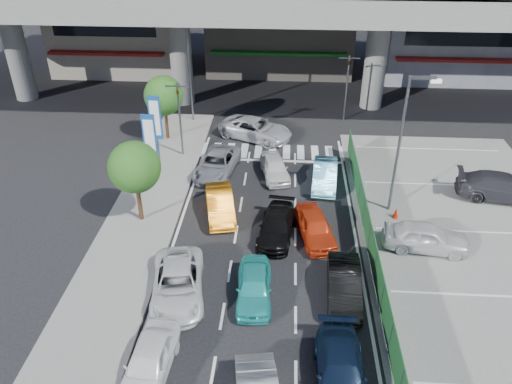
# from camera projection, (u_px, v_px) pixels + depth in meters

# --- Properties ---
(ground) EXTENTS (120.00, 120.00, 0.00)m
(ground) POSITION_uv_depth(u_px,v_px,m) (262.00, 272.00, 24.24)
(ground) COLOR black
(ground) RESTS_ON ground
(parking_lot) EXTENTS (12.00, 28.00, 0.06)m
(parking_lot) POSITION_uv_depth(u_px,v_px,m) (481.00, 255.00, 25.31)
(parking_lot) COLOR slate
(parking_lot) RESTS_ON ground
(sidewalk_left) EXTENTS (4.00, 30.00, 0.12)m
(sidewalk_left) POSITION_uv_depth(u_px,v_px,m) (142.00, 219.00, 27.99)
(sidewalk_left) COLOR slate
(sidewalk_left) RESTS_ON ground
(fence_run) EXTENTS (0.16, 22.00, 1.80)m
(fence_run) POSITION_uv_depth(u_px,v_px,m) (372.00, 249.00, 24.32)
(fence_run) COLOR #1D5527
(fence_run) RESTS_ON ground
(building_west) EXTENTS (12.00, 10.90, 13.00)m
(building_west) POSITION_uv_depth(u_px,v_px,m) (118.00, 0.00, 48.90)
(building_west) COLOR gray
(building_west) RESTS_ON ground
(building_east) EXTENTS (12.00, 10.90, 12.00)m
(building_east) POSITION_uv_depth(u_px,v_px,m) (449.00, 10.00, 47.39)
(building_east) COLOR gray
(building_east) RESTS_ON ground
(traffic_light_left) EXTENTS (1.60, 1.24, 5.20)m
(traffic_light_left) POSITION_uv_depth(u_px,v_px,m) (179.00, 102.00, 32.72)
(traffic_light_left) COLOR #595B60
(traffic_light_left) RESTS_ON ground
(traffic_light_right) EXTENTS (1.60, 1.24, 5.20)m
(traffic_light_right) POSITION_uv_depth(u_px,v_px,m) (348.00, 72.00, 38.03)
(traffic_light_right) COLOR #595B60
(traffic_light_right) RESTS_ON ground
(street_lamp_right) EXTENTS (1.65, 0.22, 8.00)m
(street_lamp_right) POSITION_uv_depth(u_px,v_px,m) (404.00, 135.00, 26.44)
(street_lamp_right) COLOR #595B60
(street_lamp_right) RESTS_ON ground
(street_lamp_left) EXTENTS (1.65, 0.22, 8.00)m
(street_lamp_left) POSITION_uv_depth(u_px,v_px,m) (192.00, 62.00, 37.39)
(street_lamp_left) COLOR #595B60
(street_lamp_left) RESTS_ON ground
(signboard_near) EXTENTS (0.80, 0.14, 4.70)m
(signboard_near) POSITION_uv_depth(u_px,v_px,m) (150.00, 140.00, 29.83)
(signboard_near) COLOR #595B60
(signboard_near) RESTS_ON ground
(signboard_far) EXTENTS (0.80, 0.14, 4.70)m
(signboard_far) POSITION_uv_depth(u_px,v_px,m) (155.00, 120.00, 32.40)
(signboard_far) COLOR #595B60
(signboard_far) RESTS_ON ground
(tree_near) EXTENTS (2.80, 2.80, 4.80)m
(tree_near) POSITION_uv_depth(u_px,v_px,m) (134.00, 167.00, 26.25)
(tree_near) COLOR #382314
(tree_near) RESTS_ON ground
(tree_far) EXTENTS (2.80, 2.80, 4.80)m
(tree_far) POSITION_uv_depth(u_px,v_px,m) (164.00, 96.00, 35.22)
(tree_far) COLOR #382314
(tree_far) RESTS_ON ground
(van_white_back_left) EXTENTS (1.88, 4.14, 1.38)m
(van_white_back_left) POSITION_uv_depth(u_px,v_px,m) (149.00, 361.00, 18.85)
(van_white_back_left) COLOR white
(van_white_back_left) RESTS_ON ground
(minivan_navy_back) EXTENTS (1.84, 4.52, 1.31)m
(minivan_navy_back) POSITION_uv_depth(u_px,v_px,m) (340.00, 371.00, 18.51)
(minivan_navy_back) COLOR black
(minivan_navy_back) RESTS_ON ground
(sedan_white_mid_left) EXTENTS (3.06, 5.27, 1.38)m
(sedan_white_mid_left) POSITION_uv_depth(u_px,v_px,m) (178.00, 284.00, 22.54)
(sedan_white_mid_left) COLOR silver
(sedan_white_mid_left) RESTS_ON ground
(taxi_teal_mid) EXTENTS (1.72, 3.96, 1.33)m
(taxi_teal_mid) POSITION_uv_depth(u_px,v_px,m) (254.00, 286.00, 22.44)
(taxi_teal_mid) COLOR #27ABA6
(taxi_teal_mid) RESTS_ON ground
(hatch_black_mid_right) EXTENTS (1.65, 4.25, 1.38)m
(hatch_black_mid_right) POSITION_uv_depth(u_px,v_px,m) (344.00, 285.00, 22.46)
(hatch_black_mid_right) COLOR black
(hatch_black_mid_right) RESTS_ON ground
(taxi_orange_left) EXTENTS (2.30, 4.40, 1.38)m
(taxi_orange_left) POSITION_uv_depth(u_px,v_px,m) (220.00, 204.00, 28.15)
(taxi_orange_left) COLOR orange
(taxi_orange_left) RESTS_ON ground
(sedan_black_mid) EXTENTS (2.21, 4.45, 1.24)m
(sedan_black_mid) POSITION_uv_depth(u_px,v_px,m) (277.00, 226.00, 26.49)
(sedan_black_mid) COLOR black
(sedan_black_mid) RESTS_ON ground
(taxi_orange_right) EXTENTS (2.52, 4.32, 1.38)m
(taxi_orange_right) POSITION_uv_depth(u_px,v_px,m) (315.00, 227.00, 26.30)
(taxi_orange_right) COLOR red
(taxi_orange_right) RESTS_ON ground
(wagon_silver_front_left) EXTENTS (2.96, 5.14, 1.35)m
(wagon_silver_front_left) POSITION_uv_depth(u_px,v_px,m) (217.00, 164.00, 32.31)
(wagon_silver_front_left) COLOR #98999F
(wagon_silver_front_left) RESTS_ON ground
(sedan_white_front_mid) EXTENTS (2.34, 4.06, 1.30)m
(sedan_white_front_mid) POSITION_uv_depth(u_px,v_px,m) (275.00, 167.00, 31.93)
(sedan_white_front_mid) COLOR silver
(sedan_white_front_mid) RESTS_ON ground
(kei_truck_front_right) EXTENTS (1.79, 4.29, 1.38)m
(kei_truck_front_right) POSITION_uv_depth(u_px,v_px,m) (325.00, 175.00, 31.01)
(kei_truck_front_right) COLOR #70D4F8
(kei_truck_front_right) RESTS_ON ground
(crossing_wagon_silver) EXTENTS (5.96, 4.52, 1.50)m
(crossing_wagon_silver) POSITION_uv_depth(u_px,v_px,m) (256.00, 129.00, 36.75)
(crossing_wagon_silver) COLOR #B9BAC2
(crossing_wagon_silver) RESTS_ON ground
(parked_sedan_white) EXTENTS (4.49, 2.26, 1.47)m
(parked_sedan_white) POSITION_uv_depth(u_px,v_px,m) (426.00, 237.00, 25.38)
(parked_sedan_white) COLOR silver
(parked_sedan_white) RESTS_ON parking_lot
(parked_sedan_dgrey) EXTENTS (5.60, 3.06, 1.54)m
(parked_sedan_dgrey) POSITION_uv_depth(u_px,v_px,m) (503.00, 187.00, 29.50)
(parked_sedan_dgrey) COLOR #34333A
(parked_sedan_dgrey) RESTS_ON parking_lot
(traffic_cone) EXTENTS (0.44, 0.44, 0.68)m
(traffic_cone) POSITION_uv_depth(u_px,v_px,m) (396.00, 213.00, 27.97)
(traffic_cone) COLOR red
(traffic_cone) RESTS_ON parking_lot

